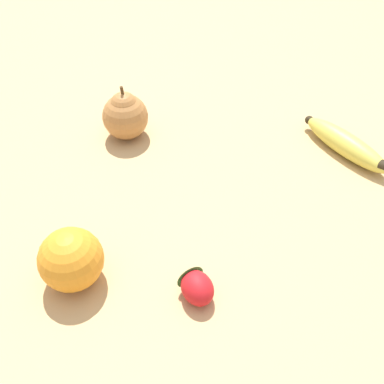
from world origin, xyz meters
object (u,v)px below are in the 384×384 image
Objects in this scene: banana at (347,145)px; pear at (125,115)px; strawberry at (196,286)px; orange at (71,259)px.

pear is (-0.01, -0.36, 0.02)m from banana.
orange is at bearing 52.13° from strawberry.
banana and strawberry have the same top height.
pear is at bearing -133.06° from banana.
banana is 0.36m from strawberry.
strawberry is (0.29, -0.21, 0.00)m from banana.
banana is 0.36m from pear.
banana is 0.46m from orange.
pear reaches higher than orange.
orange reaches higher than strawberry.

